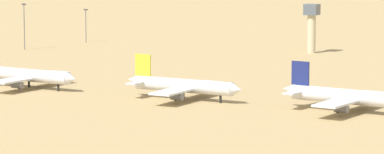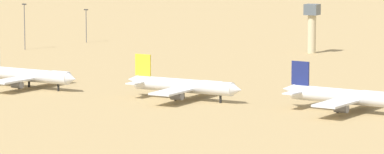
{
  "view_description": "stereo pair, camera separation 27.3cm",
  "coord_description": "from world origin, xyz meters",
  "px_view_note": "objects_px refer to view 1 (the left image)",
  "views": [
    {
      "loc": [
        138.96,
        -272.26,
        45.94
      ],
      "look_at": [
        2.66,
        0.96,
        6.0
      ],
      "focal_mm": 103.0,
      "sensor_mm": 36.0,
      "label": 1
    },
    {
      "loc": [
        139.21,
        -272.14,
        45.94
      ],
      "look_at": [
        2.66,
        0.96,
        6.0
      ],
      "focal_mm": 103.0,
      "sensor_mm": 36.0,
      "label": 2
    }
  ],
  "objects_px": {
    "parked_jet_yellow_2": "(183,86)",
    "parked_jet_navy_3": "(346,97)",
    "light_pole_west": "(86,23)",
    "light_pole_east": "(24,24)",
    "control_tower": "(312,24)",
    "parked_jet_white_1": "(27,75)"
  },
  "relations": [
    {
      "from": "parked_jet_white_1",
      "to": "light_pole_east",
      "type": "distance_m",
      "value": 111.73
    },
    {
      "from": "light_pole_west",
      "to": "light_pole_east",
      "type": "xyz_separation_m",
      "value": [
        -6.74,
        -35.14,
        2.12
      ]
    },
    {
      "from": "control_tower",
      "to": "light_pole_east",
      "type": "distance_m",
      "value": 113.52
    },
    {
      "from": "parked_jet_yellow_2",
      "to": "parked_jet_navy_3",
      "type": "distance_m",
      "value": 47.41
    },
    {
      "from": "control_tower",
      "to": "parked_jet_navy_3",
      "type": "bearing_deg",
      "value": -66.06
    },
    {
      "from": "parked_jet_navy_3",
      "to": "parked_jet_white_1",
      "type": "bearing_deg",
      "value": -172.84
    },
    {
      "from": "control_tower",
      "to": "light_pole_west",
      "type": "relative_size",
      "value": 1.33
    },
    {
      "from": "parked_jet_navy_3",
      "to": "light_pole_east",
      "type": "relative_size",
      "value": 2.05
    },
    {
      "from": "light_pole_east",
      "to": "parked_jet_navy_3",
      "type": "bearing_deg",
      "value": -28.9
    },
    {
      "from": "parked_jet_yellow_2",
      "to": "light_pole_west",
      "type": "relative_size",
      "value": 2.57
    },
    {
      "from": "light_pole_east",
      "to": "parked_jet_yellow_2",
      "type": "bearing_deg",
      "value": -37.79
    },
    {
      "from": "parked_jet_yellow_2",
      "to": "parked_jet_navy_3",
      "type": "height_order",
      "value": "parked_jet_navy_3"
    },
    {
      "from": "control_tower",
      "to": "light_pole_west",
      "type": "height_order",
      "value": "control_tower"
    },
    {
      "from": "parked_jet_yellow_2",
      "to": "control_tower",
      "type": "xyz_separation_m",
      "value": [
        -10.15,
        129.54,
        7.47
      ]
    },
    {
      "from": "parked_jet_white_1",
      "to": "light_pole_east",
      "type": "height_order",
      "value": "light_pole_east"
    },
    {
      "from": "light_pole_west",
      "to": "light_pole_east",
      "type": "distance_m",
      "value": 35.85
    },
    {
      "from": "parked_jet_white_1",
      "to": "parked_jet_yellow_2",
      "type": "distance_m",
      "value": 52.09
    },
    {
      "from": "control_tower",
      "to": "light_pole_east",
      "type": "relative_size",
      "value": 1.03
    },
    {
      "from": "parked_jet_white_1",
      "to": "parked_jet_navy_3",
      "type": "distance_m",
      "value": 99.5
    },
    {
      "from": "parked_jet_navy_3",
      "to": "light_pole_east",
      "type": "height_order",
      "value": "light_pole_east"
    },
    {
      "from": "parked_jet_white_1",
      "to": "light_pole_west",
      "type": "height_order",
      "value": "light_pole_west"
    },
    {
      "from": "parked_jet_white_1",
      "to": "control_tower",
      "type": "distance_m",
      "value": 136.74
    }
  ]
}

